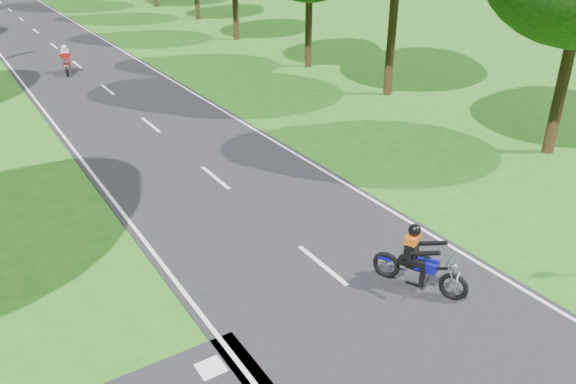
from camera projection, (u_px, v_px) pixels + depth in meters
ground at (376, 309)px, 12.22m from camera, size 160.00×160.00×0.00m
main_road at (10, 10)px, 50.02m from camera, size 7.00×140.00×0.02m
road_markings at (11, 13)px, 48.53m from camera, size 7.40×140.00×0.01m
rider_near_blue at (421, 258)px, 12.55m from camera, size 1.40×2.01×1.60m
rider_far_red at (66, 60)px, 29.79m from camera, size 1.00×1.87×1.48m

